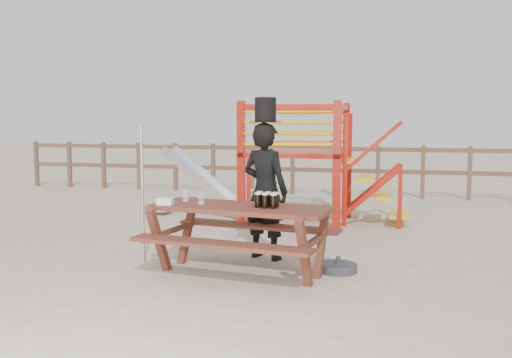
# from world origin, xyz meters

# --- Properties ---
(ground) EXTENTS (60.00, 60.00, 0.00)m
(ground) POSITION_xyz_m (0.00, 0.00, 0.00)
(ground) COLOR beige
(ground) RESTS_ON ground
(back_fence) EXTENTS (15.09, 0.09, 1.20)m
(back_fence) POSITION_xyz_m (0.00, 7.00, 0.74)
(back_fence) COLOR brown
(back_fence) RESTS_ON ground
(playground_fort) EXTENTS (4.71, 1.84, 2.10)m
(playground_fort) POSITION_xyz_m (0.12, 3.58, 1.07)
(playground_fort) COLOR #B3180B
(playground_fort) RESTS_ON ground
(picnic_table) EXTENTS (2.25, 1.70, 0.80)m
(picnic_table) POSITION_xyz_m (0.20, -0.12, 0.51)
(picnic_table) COLOR maroon
(picnic_table) RESTS_ON ground
(man_with_hat) EXTENTS (0.75, 0.62, 2.07)m
(man_with_hat) POSITION_xyz_m (0.32, 0.68, 0.93)
(man_with_hat) COLOR black
(man_with_hat) RESTS_ON ground
(metal_pole) EXTENTS (0.04, 0.04, 1.74)m
(metal_pole) POSITION_xyz_m (-1.11, 0.07, 0.87)
(metal_pole) COLOR #B2B2B7
(metal_pole) RESTS_ON ground
(parasol_base) EXTENTS (0.44, 0.44, 0.19)m
(parasol_base) POSITION_xyz_m (1.30, 0.23, 0.05)
(parasol_base) COLOR #35353A
(parasol_base) RESTS_ON ground
(paper_bag) EXTENTS (0.19, 0.16, 0.08)m
(paper_bag) POSITION_xyz_m (-0.66, -0.26, 0.84)
(paper_bag) COLOR white
(paper_bag) RESTS_ON picnic_table
(stout_pints) EXTENTS (0.27, 0.21, 0.17)m
(stout_pints) POSITION_xyz_m (0.53, -0.17, 0.89)
(stout_pints) COLOR black
(stout_pints) RESTS_ON picnic_table
(empty_glasses) EXTENTS (0.33, 0.24, 0.15)m
(empty_glasses) POSITION_xyz_m (-0.40, -0.02, 0.87)
(empty_glasses) COLOR silver
(empty_glasses) RESTS_ON picnic_table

